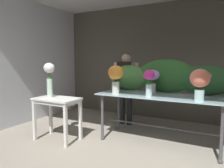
{
  "coord_description": "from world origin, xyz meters",
  "views": [
    {
      "loc": [
        1.31,
        -1.97,
        1.44
      ],
      "look_at": [
        -0.41,
        1.28,
        1.02
      ],
      "focal_mm": 34.0,
      "sensor_mm": 36.0,
      "label": 1
    }
  ],
  "objects_px": {
    "vase_white_roses_tall": "(49,77)",
    "florist": "(126,81)",
    "vase_magenta_dahlias": "(149,80)",
    "vase_sunset_anemones": "(116,76)",
    "display_table_glass": "(160,102)",
    "vase_lilac_hydrangea": "(152,78)",
    "vase_peach_stock": "(114,77)",
    "vase_coral_freesia": "(200,81)",
    "side_table_white": "(57,104)"
  },
  "relations": [
    {
      "from": "vase_lilac_hydrangea",
      "to": "vase_sunset_anemones",
      "type": "height_order",
      "value": "vase_sunset_anemones"
    },
    {
      "from": "florist",
      "to": "vase_peach_stock",
      "type": "xyz_separation_m",
      "value": [
        0.04,
        -0.63,
        0.13
      ]
    },
    {
      "from": "vase_lilac_hydrangea",
      "to": "vase_peach_stock",
      "type": "height_order",
      "value": "vase_lilac_hydrangea"
    },
    {
      "from": "vase_sunset_anemones",
      "to": "vase_white_roses_tall",
      "type": "bearing_deg",
      "value": -157.26
    },
    {
      "from": "vase_white_roses_tall",
      "to": "florist",
      "type": "bearing_deg",
      "value": 59.21
    },
    {
      "from": "side_table_white",
      "to": "vase_lilac_hydrangea",
      "type": "height_order",
      "value": "vase_lilac_hydrangea"
    },
    {
      "from": "vase_lilac_hydrangea",
      "to": "vase_sunset_anemones",
      "type": "xyz_separation_m",
      "value": [
        -0.55,
        -0.33,
        0.04
      ]
    },
    {
      "from": "vase_coral_freesia",
      "to": "vase_sunset_anemones",
      "type": "height_order",
      "value": "vase_sunset_anemones"
    },
    {
      "from": "vase_sunset_anemones",
      "to": "vase_magenta_dahlias",
      "type": "xyz_separation_m",
      "value": [
        0.6,
        -0.01,
        -0.06
      ]
    },
    {
      "from": "vase_sunset_anemones",
      "to": "vase_peach_stock",
      "type": "xyz_separation_m",
      "value": [
        -0.21,
        0.35,
        -0.06
      ]
    },
    {
      "from": "vase_coral_freesia",
      "to": "vase_white_roses_tall",
      "type": "bearing_deg",
      "value": -171.03
    },
    {
      "from": "florist",
      "to": "vase_magenta_dahlias",
      "type": "distance_m",
      "value": 1.31
    },
    {
      "from": "vase_lilac_hydrangea",
      "to": "florist",
      "type": "bearing_deg",
      "value": 140.79
    },
    {
      "from": "vase_coral_freesia",
      "to": "vase_peach_stock",
      "type": "height_order",
      "value": "vase_coral_freesia"
    },
    {
      "from": "display_table_glass",
      "to": "vase_white_roses_tall",
      "type": "relative_size",
      "value": 3.39
    },
    {
      "from": "display_table_glass",
      "to": "vase_sunset_anemones",
      "type": "height_order",
      "value": "vase_sunset_anemones"
    },
    {
      "from": "vase_coral_freesia",
      "to": "vase_white_roses_tall",
      "type": "xyz_separation_m",
      "value": [
        -2.48,
        -0.39,
        -0.0
      ]
    },
    {
      "from": "vase_magenta_dahlias",
      "to": "vase_peach_stock",
      "type": "distance_m",
      "value": 0.89
    },
    {
      "from": "display_table_glass",
      "to": "vase_magenta_dahlias",
      "type": "distance_m",
      "value": 0.48
    },
    {
      "from": "vase_magenta_dahlias",
      "to": "vase_white_roses_tall",
      "type": "relative_size",
      "value": 0.7
    },
    {
      "from": "vase_coral_freesia",
      "to": "vase_magenta_dahlias",
      "type": "bearing_deg",
      "value": 175.36
    },
    {
      "from": "display_table_glass",
      "to": "vase_magenta_dahlias",
      "type": "height_order",
      "value": "vase_magenta_dahlias"
    },
    {
      "from": "vase_magenta_dahlias",
      "to": "vase_white_roses_tall",
      "type": "xyz_separation_m",
      "value": [
        -1.71,
        -0.45,
        0.03
      ]
    },
    {
      "from": "vase_lilac_hydrangea",
      "to": "vase_coral_freesia",
      "type": "relative_size",
      "value": 0.91
    },
    {
      "from": "florist",
      "to": "vase_peach_stock",
      "type": "height_order",
      "value": "florist"
    },
    {
      "from": "vase_white_roses_tall",
      "to": "vase_lilac_hydrangea",
      "type": "bearing_deg",
      "value": 25.44
    },
    {
      "from": "display_table_glass",
      "to": "florist",
      "type": "relative_size",
      "value": 1.33
    },
    {
      "from": "side_table_white",
      "to": "florist",
      "type": "relative_size",
      "value": 0.5
    },
    {
      "from": "vase_coral_freesia",
      "to": "vase_peach_stock",
      "type": "distance_m",
      "value": 1.64
    },
    {
      "from": "vase_magenta_dahlias",
      "to": "vase_peach_stock",
      "type": "bearing_deg",
      "value": 156.07
    },
    {
      "from": "vase_coral_freesia",
      "to": "florist",
      "type": "bearing_deg",
      "value": 147.04
    },
    {
      "from": "display_table_glass",
      "to": "side_table_white",
      "type": "relative_size",
      "value": 2.65
    },
    {
      "from": "display_table_glass",
      "to": "vase_lilac_hydrangea",
      "type": "height_order",
      "value": "vase_lilac_hydrangea"
    },
    {
      "from": "display_table_glass",
      "to": "vase_coral_freesia",
      "type": "height_order",
      "value": "vase_coral_freesia"
    },
    {
      "from": "vase_coral_freesia",
      "to": "side_table_white",
      "type": "bearing_deg",
      "value": -170.42
    },
    {
      "from": "florist",
      "to": "vase_magenta_dahlias",
      "type": "xyz_separation_m",
      "value": [
        0.85,
        -0.99,
        0.14
      ]
    },
    {
      "from": "vase_magenta_dahlias",
      "to": "vase_white_roses_tall",
      "type": "distance_m",
      "value": 1.77
    },
    {
      "from": "vase_magenta_dahlias",
      "to": "vase_white_roses_tall",
      "type": "bearing_deg",
      "value": -165.13
    },
    {
      "from": "display_table_glass",
      "to": "vase_sunset_anemones",
      "type": "bearing_deg",
      "value": -161.42
    },
    {
      "from": "side_table_white",
      "to": "vase_lilac_hydrangea",
      "type": "bearing_deg",
      "value": 27.77
    },
    {
      "from": "vase_coral_freesia",
      "to": "vase_peach_stock",
      "type": "bearing_deg",
      "value": 165.03
    },
    {
      "from": "vase_lilac_hydrangea",
      "to": "display_table_glass",
      "type": "bearing_deg",
      "value": -24.58
    },
    {
      "from": "vase_peach_stock",
      "to": "vase_white_roses_tall",
      "type": "xyz_separation_m",
      "value": [
        -0.89,
        -0.81,
        0.03
      ]
    },
    {
      "from": "display_table_glass",
      "to": "side_table_white",
      "type": "distance_m",
      "value": 1.82
    },
    {
      "from": "vase_sunset_anemones",
      "to": "vase_magenta_dahlias",
      "type": "bearing_deg",
      "value": -0.87
    },
    {
      "from": "florist",
      "to": "vase_sunset_anemones",
      "type": "bearing_deg",
      "value": -75.91
    },
    {
      "from": "florist",
      "to": "vase_magenta_dahlias",
      "type": "height_order",
      "value": "florist"
    },
    {
      "from": "vase_sunset_anemones",
      "to": "vase_white_roses_tall",
      "type": "distance_m",
      "value": 1.2
    },
    {
      "from": "vase_coral_freesia",
      "to": "vase_magenta_dahlias",
      "type": "distance_m",
      "value": 0.77
    },
    {
      "from": "vase_lilac_hydrangea",
      "to": "vase_white_roses_tall",
      "type": "distance_m",
      "value": 1.84
    }
  ]
}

